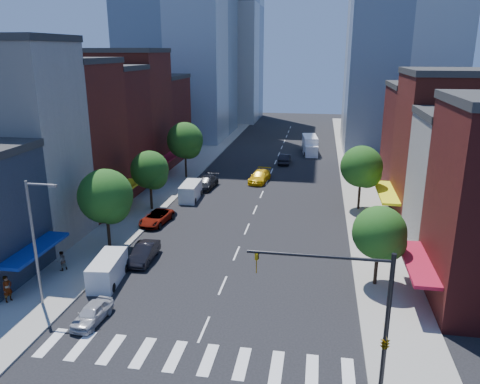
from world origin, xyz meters
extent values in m
plane|color=black|center=(0.00, 0.00, 0.00)|extent=(220.00, 220.00, 0.00)
cube|color=gray|center=(-12.50, 40.00, 0.07)|extent=(5.00, 120.00, 0.15)
cube|color=gray|center=(12.50, 40.00, 0.07)|extent=(5.00, 120.00, 0.15)
cube|color=silver|center=(0.00, -3.00, 0.01)|extent=(19.00, 3.00, 0.01)
cube|color=beige|center=(-21.00, 12.00, 9.00)|extent=(12.00, 8.00, 18.00)
cube|color=maroon|center=(-21.00, 20.50, 8.00)|extent=(12.00, 9.00, 16.00)
cube|color=#561615|center=(-21.00, 29.00, 7.50)|extent=(12.00, 8.00, 15.00)
cube|color=maroon|center=(-21.00, 37.50, 8.50)|extent=(12.00, 9.00, 17.00)
cube|color=#561615|center=(-21.00, 47.00, 6.50)|extent=(12.00, 10.00, 13.00)
cube|color=maroon|center=(21.00, 24.00, 7.50)|extent=(12.00, 10.00, 15.00)
cube|color=#561615|center=(21.00, 34.00, 6.50)|extent=(12.00, 10.00, 13.00)
cube|color=#9EA5AD|center=(-18.00, 95.00, 28.00)|extent=(18.00, 18.00, 56.00)
cylinder|color=black|center=(10.50, -4.50, 4.15)|extent=(0.24, 0.24, 8.00)
cylinder|color=black|center=(7.00, -4.50, 7.75)|extent=(7.00, 0.16, 0.16)
imported|color=gold|center=(4.00, -4.50, 7.15)|extent=(0.22, 0.18, 1.10)
imported|color=gold|center=(10.50, -4.50, 3.35)|extent=(0.48, 2.24, 0.90)
cylinder|color=slate|center=(-12.00, 1.00, 4.65)|extent=(0.20, 0.20, 9.00)
cylinder|color=slate|center=(-11.00, 1.00, 8.95)|extent=(2.00, 0.14, 0.14)
cube|color=slate|center=(-10.10, 1.00, 8.90)|extent=(0.50, 0.25, 0.18)
cylinder|color=black|center=(-11.50, 11.00, 2.11)|extent=(0.28, 0.28, 3.92)
sphere|color=#1D4413|center=(-11.50, 11.00, 5.05)|extent=(4.80, 4.80, 4.80)
sphere|color=#1D4413|center=(-10.90, 10.70, 4.35)|extent=(3.36, 3.36, 3.36)
cylinder|color=black|center=(-11.50, 22.00, 1.97)|extent=(0.28, 0.28, 3.64)
sphere|color=#1D4413|center=(-11.50, 22.00, 4.70)|extent=(4.20, 4.20, 4.20)
sphere|color=#1D4413|center=(-10.90, 21.70, 4.05)|extent=(2.94, 2.94, 2.94)
cylinder|color=black|center=(-11.50, 36.00, 2.25)|extent=(0.28, 0.28, 4.20)
sphere|color=#1D4413|center=(-11.50, 36.00, 5.40)|extent=(5.00, 5.00, 5.00)
sphere|color=#1D4413|center=(-10.90, 35.70, 4.65)|extent=(3.50, 3.50, 3.50)
cylinder|color=black|center=(11.50, 8.00, 1.83)|extent=(0.28, 0.28, 3.36)
sphere|color=#1D4413|center=(11.50, 8.00, 4.35)|extent=(4.00, 4.00, 4.00)
sphere|color=#1D4413|center=(12.10, 7.70, 3.75)|extent=(2.80, 2.80, 2.80)
cylinder|color=black|center=(11.50, 26.00, 2.11)|extent=(0.28, 0.28, 3.92)
sphere|color=#1D4413|center=(11.50, 26.00, 5.05)|extent=(4.60, 4.60, 4.60)
sphere|color=#1D4413|center=(12.10, 25.70, 4.35)|extent=(3.22, 3.22, 3.22)
imported|color=#B0AFB4|center=(-7.50, -0.38, 0.64)|extent=(1.78, 3.84, 1.27)
imported|color=black|center=(-7.50, 9.17, 0.75)|extent=(1.75, 4.59, 1.49)
imported|color=#999999|center=(-9.50, 17.91, 0.66)|extent=(2.77, 5.01, 1.33)
imported|color=black|center=(-7.50, 31.58, 0.77)|extent=(2.64, 5.50, 1.54)
cube|color=silver|center=(-8.92, 5.14, 0.98)|extent=(2.39, 4.87, 1.97)
cube|color=black|center=(-8.72, 3.37, 1.27)|extent=(1.83, 1.13, 0.84)
cylinder|color=black|center=(-9.58, 3.46, 0.33)|extent=(0.31, 0.73, 0.71)
cylinder|color=black|center=(-7.90, 3.65, 0.33)|extent=(0.31, 0.73, 0.71)
cylinder|color=black|center=(-9.94, 6.63, 0.33)|extent=(0.31, 0.73, 0.71)
cylinder|color=black|center=(-8.26, 6.82, 0.33)|extent=(0.31, 0.73, 0.71)
cube|color=white|center=(-8.25, 26.66, 1.00)|extent=(2.11, 4.83, 2.00)
cube|color=black|center=(-8.17, 24.85, 1.28)|extent=(1.80, 1.03, 0.86)
cylinder|color=black|center=(-9.03, 25.00, 0.33)|extent=(0.27, 0.73, 0.72)
cylinder|color=black|center=(-7.32, 25.08, 0.33)|extent=(0.27, 0.73, 0.72)
cylinder|color=black|center=(-9.17, 28.23, 0.33)|extent=(0.27, 0.73, 0.72)
cylinder|color=black|center=(-7.47, 28.31, 0.33)|extent=(0.27, 0.73, 0.72)
imported|color=yellow|center=(-1.00, 35.70, 0.79)|extent=(2.93, 5.67, 1.57)
imported|color=black|center=(1.50, 47.18, 0.79)|extent=(1.72, 4.79, 1.57)
imported|color=#999999|center=(5.29, 60.27, 0.67)|extent=(1.86, 4.03, 1.34)
cube|color=white|center=(5.20, 55.77, 1.52)|extent=(2.96, 6.41, 3.05)
cube|color=white|center=(5.61, 52.18, 1.05)|extent=(2.27, 1.94, 1.90)
cylinder|color=black|center=(4.48, 52.82, 0.43)|extent=(0.38, 0.88, 0.86)
cylinder|color=black|center=(6.56, 53.05, 0.43)|extent=(0.38, 0.88, 0.86)
cylinder|color=black|center=(4.00, 57.07, 0.43)|extent=(0.38, 0.88, 0.86)
cylinder|color=black|center=(6.08, 57.31, 0.43)|extent=(0.38, 0.88, 0.86)
imported|color=#999999|center=(-14.50, 0.87, 1.14)|extent=(0.68, 0.83, 1.97)
imported|color=#999999|center=(-13.33, 6.06, 0.97)|extent=(0.97, 1.01, 1.65)
camera|label=1|loc=(6.74, -25.58, 17.30)|focal=35.00mm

